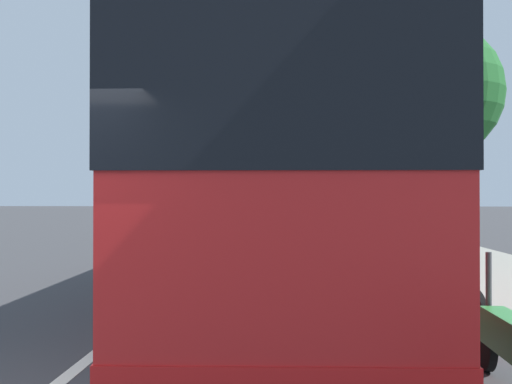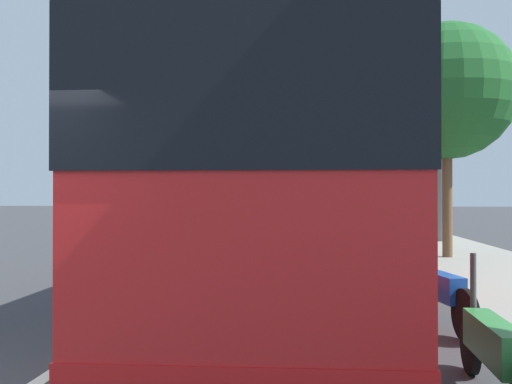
# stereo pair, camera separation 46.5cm
# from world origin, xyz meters

# --- Properties ---
(sidewalk_curb) EXTENTS (110.00, 3.60, 0.14)m
(sidewalk_curb) POSITION_xyz_m (10.00, -6.78, 0.07)
(sidewalk_curb) COLOR gray
(sidewalk_curb) RESTS_ON ground
(lane_divider_line) EXTENTS (110.00, 0.16, 0.01)m
(lane_divider_line) POSITION_xyz_m (10.00, 0.00, 0.00)
(lane_divider_line) COLOR silver
(lane_divider_line) RESTS_ON ground
(coach_bus) EXTENTS (11.57, 2.94, 3.58)m
(coach_bus) POSITION_xyz_m (5.15, -1.99, 2.07)
(coach_bus) COLOR red
(coach_bus) RESTS_ON ground
(motorcycle_nearest_curb) EXTENTS (2.21, 0.25, 1.23)m
(motorcycle_nearest_curb) POSITION_xyz_m (0.93, -4.21, 0.46)
(motorcycle_nearest_curb) COLOR black
(motorcycle_nearest_curb) RESTS_ON ground
(motorcycle_far_end) EXTENTS (2.09, 0.51, 1.28)m
(motorcycle_far_end) POSITION_xyz_m (3.78, -4.36, 0.48)
(motorcycle_far_end) COLOR black
(motorcycle_far_end) RESTS_ON ground
(car_far_distant) EXTENTS (4.37, 2.04, 1.55)m
(car_far_distant) POSITION_xyz_m (20.56, 2.30, 0.73)
(car_far_distant) COLOR black
(car_far_distant) RESTS_ON ground
(car_behind_bus) EXTENTS (4.45, 2.10, 1.38)m
(car_behind_bus) POSITION_xyz_m (31.33, -2.32, 0.67)
(car_behind_bus) COLOR navy
(car_behind_bus) RESTS_ON ground
(car_side_street) EXTENTS (4.74, 1.87, 1.47)m
(car_side_street) POSITION_xyz_m (46.07, -2.69, 0.69)
(car_side_street) COLOR gray
(car_side_street) RESTS_ON ground
(car_oncoming) EXTENTS (4.72, 1.88, 1.44)m
(car_oncoming) POSITION_xyz_m (54.27, -2.44, 0.69)
(car_oncoming) COLOR gray
(car_oncoming) RESTS_ON ground
(roadside_tree_mid_block) EXTENTS (3.77, 3.77, 6.60)m
(roadside_tree_mid_block) POSITION_xyz_m (12.09, -6.28, 4.71)
(roadside_tree_mid_block) COLOR brown
(roadside_tree_mid_block) RESTS_ON ground
(roadside_tree_far_block) EXTENTS (2.65, 2.65, 6.38)m
(roadside_tree_far_block) POSITION_xyz_m (26.84, -6.87, 5.00)
(roadside_tree_far_block) COLOR brown
(roadside_tree_far_block) RESTS_ON ground
(utility_pole) EXTENTS (0.29, 0.29, 6.05)m
(utility_pole) POSITION_xyz_m (17.99, -7.34, 3.02)
(utility_pole) COLOR slate
(utility_pole) RESTS_ON ground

